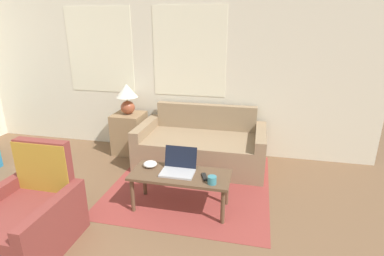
% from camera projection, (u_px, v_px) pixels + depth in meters
% --- Properties ---
extents(wall_back, '(6.77, 0.06, 2.60)m').
position_uv_depth(wall_back, '(150.00, 67.00, 4.63)').
color(wall_back, silver).
rests_on(wall_back, ground_plane).
extents(rug, '(1.93, 2.03, 0.01)m').
position_uv_depth(rug, '(192.00, 183.00, 3.85)').
color(rug, brown).
rests_on(rug, ground_plane).
extents(couch, '(1.79, 0.92, 0.80)m').
position_uv_depth(couch, '(202.00, 147.00, 4.34)').
color(couch, '#937A5B').
rests_on(couch, ground_plane).
extents(armchair, '(0.75, 0.83, 0.91)m').
position_uv_depth(armchair, '(29.00, 219.00, 2.71)').
color(armchair, brown).
rests_on(armchair, ground_plane).
extents(side_table, '(0.45, 0.45, 0.63)m').
position_uv_depth(side_table, '(130.00, 133.00, 4.70)').
color(side_table, '#937551').
rests_on(side_table, ground_plane).
extents(table_lamp, '(0.33, 0.33, 0.46)m').
position_uv_depth(table_lamp, '(127.00, 96.00, 4.51)').
color(table_lamp, brown).
rests_on(table_lamp, side_table).
extents(coffee_table, '(1.07, 0.46, 0.42)m').
position_uv_depth(coffee_table, '(180.00, 178.00, 3.22)').
color(coffee_table, brown).
rests_on(coffee_table, ground_plane).
extents(laptop, '(0.36, 0.30, 0.25)m').
position_uv_depth(laptop, '(179.00, 167.00, 3.23)').
color(laptop, '#B7B7BC').
rests_on(laptop, coffee_table).
extents(cup_navy, '(0.09, 0.09, 0.08)m').
position_uv_depth(cup_navy, '(212.00, 180.00, 2.99)').
color(cup_navy, teal).
rests_on(cup_navy, coffee_table).
extents(snack_bowl, '(0.15, 0.15, 0.06)m').
position_uv_depth(snack_bowl, '(150.00, 164.00, 3.35)').
color(snack_bowl, white).
rests_on(snack_bowl, coffee_table).
extents(tv_remote, '(0.09, 0.16, 0.02)m').
position_uv_depth(tv_remote, '(204.00, 177.00, 3.12)').
color(tv_remote, black).
rests_on(tv_remote, coffee_table).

